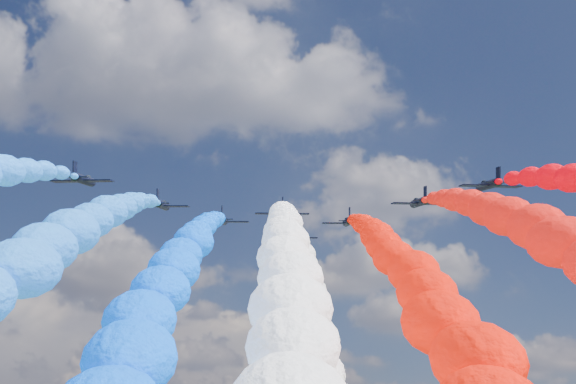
{
  "coord_description": "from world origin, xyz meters",
  "views": [
    {
      "loc": [
        -1.6,
        -123.14,
        63.39
      ],
      "look_at": [
        0.0,
        4.0,
        108.86
      ],
      "focal_mm": 47.93,
      "sensor_mm": 36.0,
      "label": 1
    }
  ],
  "objects": [
    {
      "name": "jet_0",
      "position": [
        -33.1,
        -7.02,
        106.86
      ],
      "size": [
        10.46,
        13.88,
        6.07
      ],
      "primitive_type": null,
      "rotation": [
        0.25,
        0.0,
        -0.06
      ],
      "color": "black"
    },
    {
      "name": "jet_1",
      "position": [
        -22.23,
        5.5,
        106.86
      ],
      "size": [
        9.96,
        13.52,
        6.07
      ],
      "primitive_type": null,
      "rotation": [
        0.25,
        0.0,
        -0.02
      ],
      "color": "black"
    },
    {
      "name": "trail_1",
      "position": [
        -22.23,
        -46.66,
        83.75
      ],
      "size": [
        6.67,
        100.3,
        50.11
      ],
      "primitive_type": null,
      "color": "blue"
    },
    {
      "name": "jet_2",
      "position": [
        -12.06,
        14.38,
        106.86
      ],
      "size": [
        10.02,
        13.56,
        6.07
      ],
      "primitive_type": null,
      "rotation": [
        0.25,
        0.0,
        0.02
      ],
      "color": "black"
    },
    {
      "name": "trail_2",
      "position": [
        -12.06,
        -37.79,
        83.75
      ],
      "size": [
        6.67,
        100.3,
        50.11
      ],
      "primitive_type": null,
      "color": "blue"
    },
    {
      "name": "jet_3",
      "position": [
        -1.03,
        9.46,
        106.86
      ],
      "size": [
        10.01,
        13.55,
        6.07
      ],
      "primitive_type": null,
      "rotation": [
        0.25,
        0.0,
        0.02
      ],
      "color": "black"
    },
    {
      "name": "trail_3",
      "position": [
        -1.03,
        -42.7,
        83.75
      ],
      "size": [
        6.67,
        100.3,
        50.11
      ],
      "primitive_type": null,
      "color": "white"
    },
    {
      "name": "jet_4",
      "position": [
        1.21,
        24.82,
        106.86
      ],
      "size": [
        10.18,
        13.67,
        6.07
      ],
      "primitive_type": null,
      "rotation": [
        0.25,
        0.0,
        0.03
      ],
      "color": "black"
    },
    {
      "name": "trail_4",
      "position": [
        1.21,
        -27.34,
        83.75
      ],
      "size": [
        6.67,
        100.3,
        50.11
      ],
      "primitive_type": null,
      "color": "white"
    },
    {
      "name": "jet_5",
      "position": [
        11.43,
        15.04,
        106.86
      ],
      "size": [
        9.91,
        13.49,
        6.07
      ],
      "primitive_type": null,
      "rotation": [
        0.25,
        0.0,
        -0.01
      ],
      "color": "black"
    },
    {
      "name": "trail_5",
      "position": [
        11.43,
        -37.12,
        83.75
      ],
      "size": [
        6.67,
        100.3,
        50.11
      ],
      "primitive_type": null,
      "color": "red"
    },
    {
      "name": "jet_6",
      "position": [
        22.95,
        3.52,
        106.86
      ],
      "size": [
        10.36,
        13.8,
        6.07
      ],
      "primitive_type": null,
      "rotation": [
        0.25,
        0.0,
        0.05
      ],
      "color": "black"
    },
    {
      "name": "trail_6",
      "position": [
        22.95,
        -48.64,
        83.75
      ],
      "size": [
        6.67,
        100.3,
        50.11
      ],
      "primitive_type": null,
      "color": "red"
    },
    {
      "name": "jet_7",
      "position": [
        32.84,
        -5.51,
        106.86
      ],
      "size": [
        10.6,
        13.97,
        6.07
      ],
      "primitive_type": null,
      "rotation": [
        0.25,
        0.0,
        0.07
      ],
      "color": "black"
    }
  ]
}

